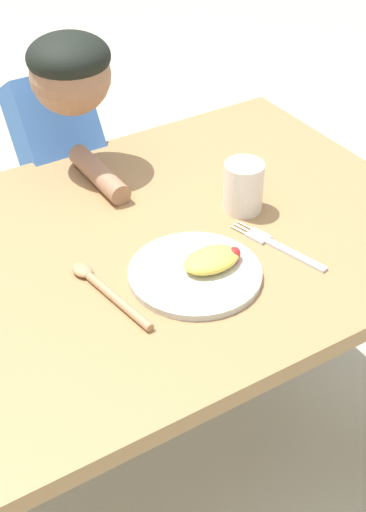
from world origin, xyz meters
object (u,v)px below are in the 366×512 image
object	(u,v)px
fork	(278,246)
person	(65,189)
plate	(200,270)
drinking_cup	(244,187)
spoon	(105,290)

from	to	relation	value
fork	person	xyz separation A→B (m)	(-0.18, 0.59, -0.13)
plate	fork	xyz separation A→B (m)	(0.17, -0.01, -0.01)
plate	drinking_cup	world-z (taller)	drinking_cup
fork	person	bearing A→B (deg)	2.10
drinking_cup	person	world-z (taller)	person
fork	plate	bearing A→B (deg)	71.84
plate	spoon	xyz separation A→B (m)	(-0.17, 0.04, -0.00)
spoon	drinking_cup	bearing A→B (deg)	-84.22
drinking_cup	person	distance (m)	0.52
plate	person	distance (m)	0.60
fork	drinking_cup	distance (m)	0.15
fork	spoon	size ratio (longest dim) A/B	0.96
plate	spoon	size ratio (longest dim) A/B	1.08
spoon	drinking_cup	size ratio (longest dim) A/B	2.14
fork	spoon	distance (m)	0.34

